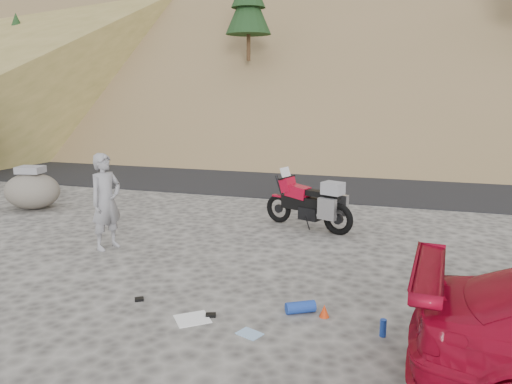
{
  "coord_description": "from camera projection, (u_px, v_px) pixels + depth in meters",
  "views": [
    {
      "loc": [
        2.89,
        -7.56,
        3.03
      ],
      "look_at": [
        0.07,
        1.73,
        1.0
      ],
      "focal_mm": 35.0,
      "sensor_mm": 36.0,
      "label": 1
    }
  ],
  "objects": [
    {
      "name": "gear_white_cloth",
      "position": [
        192.0,
        319.0,
        6.65
      ],
      "size": [
        0.58,
        0.58,
        0.01
      ],
      "primitive_type": "cube",
      "rotation": [
        0.0,
        0.0,
        0.67
      ],
      "color": "white",
      "rests_on": "ground"
    },
    {
      "name": "gear_bottle",
      "position": [
        383.0,
        328.0,
        6.18
      ],
      "size": [
        0.08,
        0.08,
        0.22
      ],
      "primitive_type": "cylinder",
      "rotation": [
        0.0,
        0.0,
        0.02
      ],
      "color": "#193896",
      "rests_on": "ground"
    },
    {
      "name": "road",
      "position": [
        316.0,
        179.0,
        16.95
      ],
      "size": [
        120.0,
        7.0,
        0.05
      ],
      "primitive_type": "cube",
      "color": "black",
      "rests_on": "ground"
    },
    {
      "name": "man",
      "position": [
        109.0,
        248.0,
        9.62
      ],
      "size": [
        0.63,
        0.78,
        1.84
      ],
      "primitive_type": "imported",
      "rotation": [
        0.0,
        0.0,
        1.24
      ],
      "color": "gray",
      "rests_on": "ground"
    },
    {
      "name": "gear_blue_cloth",
      "position": [
        250.0,
        334.0,
        6.25
      ],
      "size": [
        0.36,
        0.32,
        0.01
      ],
      "primitive_type": "cube",
      "rotation": [
        0.0,
        0.0,
        -0.39
      ],
      "color": "#88AED3",
      "rests_on": "ground"
    },
    {
      "name": "gear_glove_b",
      "position": [
        139.0,
        299.0,
        7.24
      ],
      "size": [
        0.16,
        0.15,
        0.04
      ],
      "primitive_type": "cube",
      "rotation": [
        0.0,
        0.0,
        0.57
      ],
      "color": "black",
      "rests_on": "ground"
    },
    {
      "name": "ground",
      "position": [
        223.0,
        269.0,
        8.52
      ],
      "size": [
        140.0,
        140.0,
        0.0
      ],
      "primitive_type": "plane",
      "color": "#45423F",
      "rests_on": "ground"
    },
    {
      "name": "gear_glove_a",
      "position": [
        211.0,
        315.0,
        6.74
      ],
      "size": [
        0.16,
        0.14,
        0.04
      ],
      "primitive_type": "cube",
      "rotation": [
        0.0,
        0.0,
        0.34
      ],
      "color": "black",
      "rests_on": "ground"
    },
    {
      "name": "gear_funnel",
      "position": [
        324.0,
        311.0,
        6.71
      ],
      "size": [
        0.18,
        0.18,
        0.17
      ],
      "primitive_type": "cone",
      "rotation": [
        0.0,
        0.0,
        -0.43
      ],
      "color": "red",
      "rests_on": "ground"
    },
    {
      "name": "gear_blue_mat",
      "position": [
        300.0,
        307.0,
        6.83
      ],
      "size": [
        0.44,
        0.35,
        0.16
      ],
      "primitive_type": "cylinder",
      "rotation": [
        0.0,
        1.57,
        0.53
      ],
      "color": "#193896",
      "rests_on": "ground"
    },
    {
      "name": "boulder",
      "position": [
        32.0,
        190.0,
        12.69
      ],
      "size": [
        1.45,
        1.24,
        1.1
      ],
      "rotation": [
        0.0,
        0.0,
        -0.03
      ],
      "color": "#5E5850",
      "rests_on": "ground"
    },
    {
      "name": "motorcycle",
      "position": [
        312.0,
        204.0,
        10.82
      ],
      "size": [
        2.11,
        1.09,
        1.32
      ],
      "rotation": [
        0.0,
        0.0,
        -0.37
      ],
      "color": "black",
      "rests_on": "ground"
    }
  ]
}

